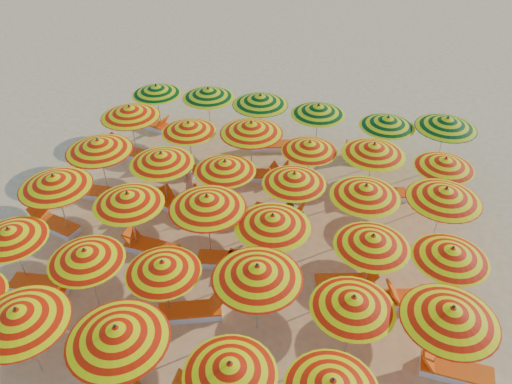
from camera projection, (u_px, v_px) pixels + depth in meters
ground at (252, 241)px, 15.98m from camera, size 120.00×120.00×0.00m
umbrella_1 at (18, 316)px, 10.99m from camera, size 2.85×2.85×2.36m
umbrella_2 at (117, 333)px, 10.57m from camera, size 2.60×2.60×2.39m
umbrella_3 at (230, 369)px, 10.17m from camera, size 2.62×2.62×2.12m
umbrella_6 at (10, 234)px, 13.49m from camera, size 2.16×2.16×2.09m
umbrella_7 at (85, 255)px, 12.81m from camera, size 2.63×2.63×2.11m
umbrella_8 at (163, 267)px, 12.53m from camera, size 2.54×2.54×2.07m
umbrella_9 at (257, 272)px, 12.00m from camera, size 2.33×2.33×2.40m
umbrella_10 at (353, 302)px, 11.53m from camera, size 2.64×2.64×2.15m
umbrella_11 at (451, 314)px, 11.02m from camera, size 2.65×2.65×2.36m
umbrella_12 at (54, 181)px, 15.04m from camera, size 2.46×2.46×2.36m
umbrella_13 at (128, 198)px, 14.55m from camera, size 2.80×2.80×2.23m
umbrella_14 at (207, 202)px, 14.19m from camera, size 2.82×2.82×2.39m
umbrella_15 at (273, 221)px, 13.68m from camera, size 2.57×2.57×2.28m
umbrella_16 at (373, 241)px, 13.17m from camera, size 2.30×2.30×2.17m
umbrella_17 at (452, 253)px, 12.86m from camera, size 2.31×2.31×2.12m
umbrella_18 at (98, 145)px, 16.65m from camera, size 2.53×2.53×2.39m
umbrella_19 at (161, 158)px, 16.24m from camera, size 2.17×2.17×2.25m
umbrella_20 at (225, 166)px, 16.07m from camera, size 2.15×2.15×2.13m
umbrella_21 at (294, 178)px, 15.49m from camera, size 2.59×2.59×2.15m
umbrella_22 at (366, 191)px, 14.83m from camera, size 2.23×2.23×2.25m
umbrella_23 at (445, 194)px, 14.55m from camera, size 2.52×2.52×2.35m
umbrella_24 at (130, 111)px, 18.63m from camera, size 2.36×2.36×2.36m
umbrella_25 at (189, 127)px, 18.10m from camera, size 2.66×2.66×2.13m
umbrella_26 at (251, 128)px, 17.59m from camera, size 2.91×2.91×2.39m
umbrella_27 at (310, 146)px, 17.13m from camera, size 2.34×2.34×2.07m
umbrella_28 at (374, 149)px, 16.63m from camera, size 2.66×2.66×2.28m
umbrella_29 at (445, 163)px, 16.30m from camera, size 2.27×2.27×2.08m
umbrella_30 at (156, 90)px, 20.53m from camera, size 2.20×2.20×2.16m
umbrella_31 at (208, 93)px, 20.06m from camera, size 2.63×2.63×2.27m
umbrella_32 at (260, 100)px, 19.44m from camera, size 2.30×2.30×2.34m
umbrella_33 at (318, 110)px, 18.98m from camera, size 2.45×2.45×2.23m
umbrella_34 at (388, 122)px, 18.35m from camera, size 2.22×2.22×2.17m
umbrella_35 at (447, 123)px, 17.96m from camera, size 2.92×2.92×2.35m
lounger_0 at (112, 379)px, 11.88m from camera, size 1.83×1.15×0.69m
lounger_4 at (42, 285)px, 14.28m from camera, size 1.79×0.80×0.69m
lounger_5 at (192, 311)px, 13.51m from camera, size 1.82×1.18×0.69m
lounger_6 at (454, 370)px, 12.06m from camera, size 1.75×0.63×0.69m
lounger_7 at (54, 224)px, 16.41m from camera, size 1.82×0.95×0.69m
lounger_8 at (151, 247)px, 15.53m from camera, size 1.76×0.66×0.69m
lounger_9 at (227, 259)px, 15.10m from camera, size 1.81×0.92×0.69m
lounger_10 at (256, 262)px, 15.01m from camera, size 1.75×0.62×0.69m
lounger_11 at (346, 283)px, 14.33m from camera, size 1.83×1.05×0.69m
lounger_12 at (415, 299)px, 13.86m from camera, size 1.83×1.06×0.69m
lounger_13 at (92, 192)px, 17.83m from camera, size 1.77×0.71×0.69m
lounger_14 at (179, 208)px, 17.10m from camera, size 1.82×1.19×0.69m
lounger_15 at (209, 207)px, 17.13m from camera, size 1.83×1.07×0.69m
lounger_16 at (279, 214)px, 16.81m from camera, size 1.77×0.72×0.69m
lounger_17 at (125, 151)px, 20.03m from camera, size 1.81×0.89×0.69m
lounger_18 at (176, 167)px, 19.11m from camera, size 1.80×0.81×0.69m
lounger_19 at (267, 175)px, 18.66m from camera, size 1.82×0.99×0.69m
lounger_20 at (291, 181)px, 18.35m from camera, size 1.79×0.81×0.69m
lounger_21 at (381, 194)px, 17.71m from camera, size 1.82×1.03×0.69m
lounger_22 at (152, 124)px, 21.78m from camera, size 1.83×1.04×0.69m
lounger_23 at (271, 146)px, 20.34m from camera, size 1.83×1.07×0.69m
lounger_24 at (365, 157)px, 19.67m from camera, size 1.75×0.63×0.69m
beachgoer_a at (189, 184)px, 17.14m from camera, size 0.38×0.58×1.59m
beachgoer_b at (288, 221)px, 15.70m from camera, size 0.86×0.87×1.41m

